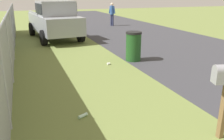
% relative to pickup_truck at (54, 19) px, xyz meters
% --- Properties ---
extents(pickup_truck, '(5.24, 2.65, 2.09)m').
position_rel_pickup_truck_xyz_m(pickup_truck, '(0.00, 0.00, 0.00)').
color(pickup_truck, '#93999E').
rests_on(pickup_truck, ground).
extents(trash_bin, '(0.60, 0.60, 1.11)m').
position_rel_pickup_truck_xyz_m(trash_bin, '(-5.70, -2.14, -0.55)').
color(trash_bin, '#1E4C1E').
rests_on(trash_bin, ground).
extents(pedestrian, '(0.40, 0.43, 1.77)m').
position_rel_pickup_truck_xyz_m(pedestrian, '(4.26, -5.01, -0.07)').
color(pedestrian, '#2D3351').
rests_on(pedestrian, ground).
extents(fence_section, '(18.83, 0.07, 1.85)m').
position_rel_pickup_truck_xyz_m(fence_section, '(-5.30, 2.16, -0.11)').
color(fence_section, '#9EA3A8').
rests_on(fence_section, ground).
extents(litter_cup_midfield_b, '(0.09, 0.11, 0.08)m').
position_rel_pickup_truck_xyz_m(litter_cup_midfield_b, '(-5.92, -1.06, -1.06)').
color(litter_cup_midfield_b, white).
rests_on(litter_cup_midfield_b, ground).
extents(litter_bottle_by_mailbox, '(0.16, 0.23, 0.07)m').
position_rel_pickup_truck_xyz_m(litter_bottle_by_mailbox, '(-9.36, 0.75, -1.07)').
color(litter_bottle_by_mailbox, '#B2D8BF').
rests_on(litter_bottle_by_mailbox, ground).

